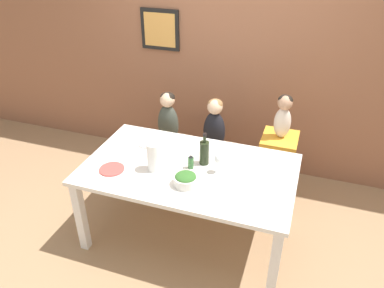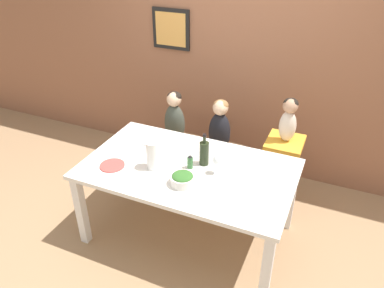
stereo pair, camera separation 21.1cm
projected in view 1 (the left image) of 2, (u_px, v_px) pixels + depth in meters
name	position (u px, v px, depth m)	size (l,w,h in m)	color
ground_plane	(189.00, 233.00, 3.41)	(14.00, 14.00, 0.00)	#9E7A56
wall_back	(232.00, 47.00, 3.79)	(10.00, 0.09, 2.70)	#8E5B42
dining_table	(189.00, 176.00, 3.08)	(1.71, 1.01, 0.72)	white
chair_far_left	(169.00, 148.00, 3.95)	(0.38, 0.44, 0.45)	silver
chair_far_center	(213.00, 156.00, 3.82)	(0.38, 0.44, 0.45)	silver
chair_right_highchair	(278.00, 151.00, 3.55)	(0.33, 0.37, 0.73)	silver
person_child_left	(168.00, 118.00, 3.77)	(0.22, 0.16, 0.55)	#3D4238
person_child_center	(215.00, 125.00, 3.63)	(0.22, 0.16, 0.55)	black
person_baby_right	(284.00, 114.00, 3.34)	(0.15, 0.14, 0.41)	beige
wine_bottle	(204.00, 152.00, 3.04)	(0.08, 0.08, 0.28)	#232D19
paper_towel_roll	(154.00, 157.00, 2.96)	(0.11, 0.11, 0.24)	white
wine_glass_near	(219.00, 159.00, 2.92)	(0.07, 0.07, 0.17)	white
salad_bowl_large	(186.00, 179.00, 2.82)	(0.19, 0.19, 0.10)	silver
dinner_plate_front_left	(112.00, 169.00, 3.01)	(0.20, 0.20, 0.01)	#D14C47
dinner_plate_back_left	(150.00, 143.00, 3.36)	(0.20, 0.20, 0.01)	silver
condiment_bottle_hot_sauce	(191.00, 162.00, 3.00)	(0.05, 0.05, 0.12)	#336633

